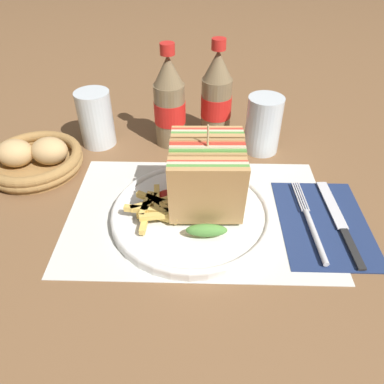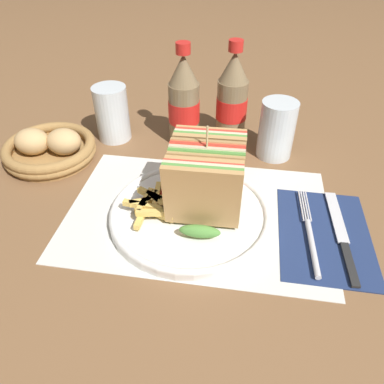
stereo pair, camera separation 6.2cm
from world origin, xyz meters
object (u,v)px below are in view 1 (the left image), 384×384
object	(u,v)px
plate_main	(192,213)
club_sandwich	(207,178)
fork	(312,227)
coke_bottle_far	(216,98)
glass_near	(263,128)
knife	(340,222)
coke_bottle_near	(170,103)
bread_basket	(34,159)
glass_far	(96,122)

from	to	relation	value
plate_main	club_sandwich	world-z (taller)	club_sandwich
fork	coke_bottle_far	xyz separation A→B (m)	(-0.15, 0.30, 0.08)
plate_main	glass_near	xyz separation A→B (m)	(0.14, 0.22, 0.04)
knife	coke_bottle_near	world-z (taller)	coke_bottle_near
coke_bottle_far	glass_near	xyz separation A→B (m)	(0.09, -0.06, -0.04)
club_sandwich	glass_near	xyz separation A→B (m)	(0.12, 0.20, -0.02)
fork	glass_near	world-z (taller)	glass_near
coke_bottle_far	bread_basket	distance (m)	0.39
glass_near	glass_far	xyz separation A→B (m)	(-0.35, 0.02, -0.00)
coke_bottle_far	fork	bearing A→B (deg)	-63.46
knife	bread_basket	distance (m)	0.57
fork	club_sandwich	bearing A→B (deg)	164.60
glass_near	bread_basket	size ratio (longest dim) A/B	0.64
club_sandwich	fork	distance (m)	0.19
club_sandwich	glass_far	world-z (taller)	club_sandwich
knife	fork	bearing A→B (deg)	-164.40
glass_far	bread_basket	distance (m)	0.15
fork	coke_bottle_far	distance (m)	0.34
plate_main	glass_near	size ratio (longest dim) A/B	2.28
coke_bottle_near	coke_bottle_far	size ratio (longest dim) A/B	1.00
club_sandwich	knife	size ratio (longest dim) A/B	0.80
fork	glass_far	distance (m)	0.48
plate_main	club_sandwich	size ratio (longest dim) A/B	1.62
plate_main	bread_basket	world-z (taller)	bread_basket
knife	glass_near	distance (m)	0.25
club_sandwich	plate_main	bearing A→B (deg)	-149.14
plate_main	glass_far	distance (m)	0.32
coke_bottle_near	bread_basket	bearing A→B (deg)	-157.19
glass_near	plate_main	bearing A→B (deg)	-122.55
knife	coke_bottle_near	bearing A→B (deg)	136.85
coke_bottle_near	bread_basket	size ratio (longest dim) A/B	1.15
coke_bottle_near	glass_far	world-z (taller)	coke_bottle_near
coke_bottle_near	knife	bearing A→B (deg)	-40.57
coke_bottle_far	coke_bottle_near	bearing A→B (deg)	-162.82
fork	glass_near	size ratio (longest dim) A/B	1.66
plate_main	knife	size ratio (longest dim) A/B	1.29
knife	glass_near	xyz separation A→B (m)	(-0.10, 0.23, 0.05)
bread_basket	knife	bearing A→B (deg)	-14.62
glass_near	glass_far	bearing A→B (deg)	177.29
plate_main	coke_bottle_far	xyz separation A→B (m)	(0.04, 0.27, 0.08)
plate_main	fork	distance (m)	0.20
glass_far	fork	bearing A→B (deg)	-33.01
fork	glass_far	size ratio (longest dim) A/B	1.66
fork	coke_bottle_far	bearing A→B (deg)	113.95
club_sandwich	bread_basket	bearing A→B (deg)	159.93
plate_main	coke_bottle_near	xyz separation A→B (m)	(-0.05, 0.24, 0.08)
knife	glass_near	bearing A→B (deg)	111.95
fork	glass_near	distance (m)	0.25
plate_main	coke_bottle_near	world-z (taller)	coke_bottle_near
coke_bottle_near	plate_main	bearing A→B (deg)	-78.02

